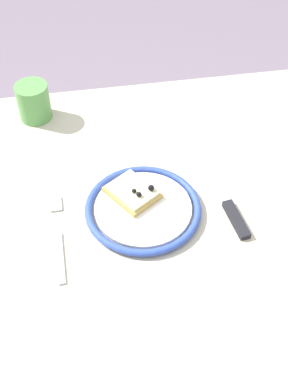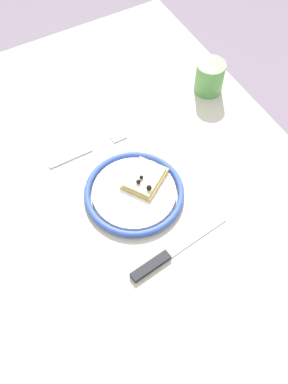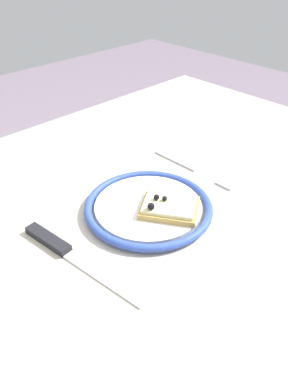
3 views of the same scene
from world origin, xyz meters
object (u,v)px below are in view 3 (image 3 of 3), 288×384
dining_table (157,229)px  knife (62,249)px  pizza_slice_near (169,206)px  plate (148,207)px  fork (193,169)px

dining_table → knife: (0.20, -0.01, 0.08)m
pizza_slice_near → knife: pizza_slice_near is taller
plate → fork: 0.17m
pizza_slice_near → fork: (-0.15, -0.07, -0.02)m
dining_table → plate: size_ratio=5.08×
dining_table → fork: fork is taller
plate → pizza_slice_near: bearing=113.1°
dining_table → fork: 0.15m
pizza_slice_near → fork: size_ratio=0.60×
plate → fork: bearing=-168.1°
knife → fork: size_ratio=1.20×
dining_table → fork: (-0.12, -0.02, 0.08)m
dining_table → knife: size_ratio=4.70×
knife → fork: 0.33m
dining_table → plate: plate is taller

